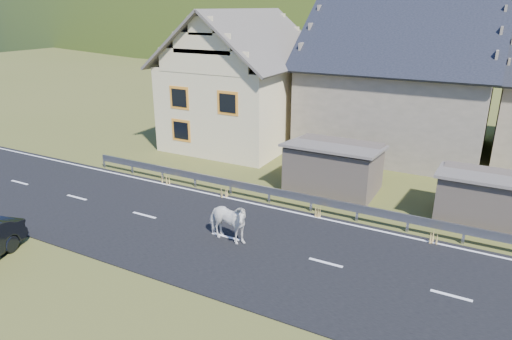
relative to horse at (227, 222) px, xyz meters
The scene contains 11 objects.
ground 3.86m from the horse, ahead, with size 160.00×160.00×0.00m, color #49501D.
road 3.86m from the horse, ahead, with size 60.00×7.00×0.04m, color black.
lane_markings 3.85m from the horse, ahead, with size 60.00×6.60×0.01m, color silver.
guardrail 5.47m from the horse, 46.50° to the left, with size 28.10×0.09×0.75m.
shed_left 7.01m from the horse, 75.46° to the left, with size 4.30×3.30×2.40m, color brown.
shed_right 10.38m from the horse, 37.25° to the left, with size 3.80×2.90×2.20m, color brown.
house_cream 14.21m from the horse, 116.97° to the left, with size 7.80×9.80×8.30m.
house_stone_a 15.98m from the horse, 79.77° to the left, with size 10.80×9.80×8.90m.
mountain 181.69m from the horse, 87.22° to the left, with size 440.00×280.00×260.00m, color #263410.
conifer_patch 121.71m from the horse, 114.92° to the left, with size 76.00×50.00×28.00m, color black.
horse is the anchor object (origin of this frame).
Camera 1 is at (4.26, -13.09, 8.31)m, focal length 32.00 mm.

